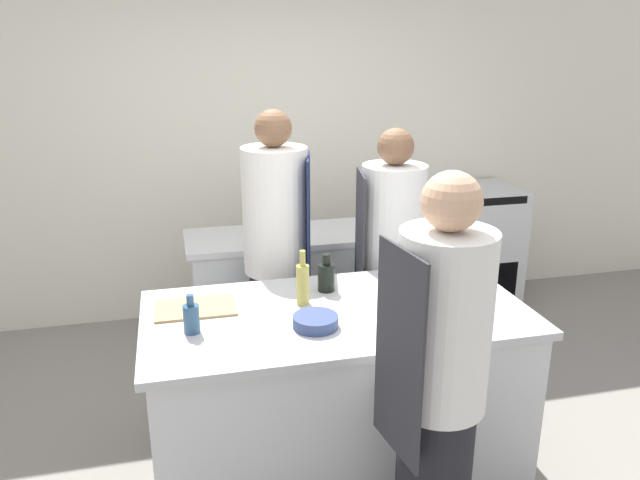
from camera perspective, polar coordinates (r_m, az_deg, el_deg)
ground_plane at (r=3.53m, az=1.42°, el=-19.67°), size 16.00×16.00×0.00m
wall_back at (r=4.93m, az=-4.94°, el=9.20°), size 8.00×0.06×2.80m
prep_counter at (r=3.28m, az=1.48°, el=-13.50°), size 1.87×0.95×0.89m
pass_counter at (r=4.42m, az=-0.06°, el=-4.71°), size 1.82×0.56×0.89m
oven_range at (r=5.30m, az=13.09°, el=-0.63°), size 0.81×0.60×1.00m
chef_at_prep_near at (r=2.53m, az=10.76°, el=-13.16°), size 0.40×0.38×1.72m
chef_at_stove at (r=3.75m, az=-3.97°, el=-1.76°), size 0.43×0.42×1.78m
chef_at_pass_far at (r=3.83m, az=6.47°, el=-2.37°), size 0.42×0.41×1.67m
bottle_olive_oil at (r=3.48m, az=12.09°, el=-1.77°), size 0.07×0.07×0.29m
bottle_vinegar at (r=2.88m, az=-11.68°, el=-6.97°), size 0.07×0.07×0.18m
bottle_wine at (r=3.09m, az=-1.59°, el=-3.95°), size 0.07×0.07×0.28m
bottle_cooking_oil at (r=3.26m, az=0.57°, el=-3.33°), size 0.09×0.09×0.20m
bowl_mixing_large at (r=2.89m, az=-0.41°, el=-7.46°), size 0.21×0.21×0.06m
bowl_prep_small at (r=3.40m, az=8.91°, el=-3.30°), size 0.25×0.25×0.09m
cup at (r=3.05m, az=9.47°, el=-5.73°), size 0.07×0.07×0.10m
cutting_board at (r=3.14m, az=-11.33°, el=-6.09°), size 0.39×0.26×0.01m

